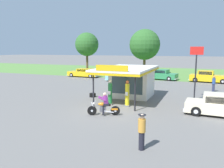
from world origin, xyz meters
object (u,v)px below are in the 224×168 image
object	(u,v)px
parked_car_back_row_centre_right	(159,75)
motorcycle_with_rider	(104,106)
parked_car_back_row_centre	(123,77)
bystander_chatting_near_pumps	(214,84)
gas_pump_nearside	(110,93)
spare_tire_stack	(93,95)
bystander_standing_back_lot	(142,131)
gas_pump_offside	(127,94)
parked_car_back_row_far_right	(84,73)
roadside_pole_sign	(196,64)
featured_classic_sedan	(222,106)
parked_car_second_row_spare	(209,77)

from	to	relation	value
parked_car_back_row_centre_right	motorcycle_with_rider	bearing A→B (deg)	-90.81
parked_car_back_row_centre	bystander_chatting_near_pumps	distance (m)	12.29
gas_pump_nearside	spare_tire_stack	xyz separation A→B (m)	(-2.68, 2.17, -0.76)
parked_car_back_row_centre_right	bystander_standing_back_lot	distance (m)	24.90
gas_pump_offside	gas_pump_nearside	bearing A→B (deg)	-180.00
parked_car_back_row_far_right	parked_car_back_row_centre	bearing A→B (deg)	-19.78
roadside_pole_sign	featured_classic_sedan	bearing A→B (deg)	-66.11
gas_pump_nearside	gas_pump_offside	xyz separation A→B (m)	(1.47, 0.00, 0.02)
featured_classic_sedan	parked_car_back_row_centre_right	world-z (taller)	parked_car_back_row_centre_right
spare_tire_stack	roadside_pole_sign	bearing A→B (deg)	12.28
motorcycle_with_rider	parked_car_second_row_spare	bearing A→B (deg)	70.13
motorcycle_with_rider	bystander_standing_back_lot	xyz separation A→B (m)	(3.72, -4.33, 0.24)
gas_pump_nearside	parked_car_second_row_spare	world-z (taller)	gas_pump_nearside
parked_car_back_row_far_right	parked_car_back_row_centre_right	xyz separation A→B (m)	(12.23, 1.35, 0.05)
parked_car_back_row_far_right	parked_car_back_row_centre_right	size ratio (longest dim) A/B	0.98
bystander_chatting_near_pumps	roadside_pole_sign	distance (m)	5.74
featured_classic_sedan	parked_car_second_row_spare	world-z (taller)	parked_car_second_row_spare
gas_pump_offside	bystander_standing_back_lot	distance (m)	7.87
gas_pump_nearside	spare_tire_stack	size ratio (longest dim) A/B	3.41
parked_car_back_row_centre	spare_tire_stack	world-z (taller)	parked_car_back_row_centre
parked_car_back_row_centre_right	parked_car_back_row_centre	bearing A→B (deg)	-137.10
featured_classic_sedan	parked_car_back_row_centre_right	distance (m)	18.90
gas_pump_nearside	roadside_pole_sign	size ratio (longest dim) A/B	0.43
bystander_chatting_near_pumps	spare_tire_stack	size ratio (longest dim) A/B	2.88
gas_pump_offside	bystander_chatting_near_pumps	size ratio (longest dim) A/B	1.20
parked_car_second_row_spare	parked_car_back_row_far_right	distance (m)	19.10
parked_car_back_row_centre_right	bystander_standing_back_lot	xyz separation A→B (m)	(3.43, -24.66, 0.19)
parked_car_back_row_centre	spare_tire_stack	distance (m)	11.11
motorcycle_with_rider	parked_car_back_row_far_right	world-z (taller)	motorcycle_with_rider
parked_car_back_row_centre	bystander_standing_back_lot	distance (m)	21.98
gas_pump_nearside	bystander_chatting_near_pumps	size ratio (longest dim) A/B	1.18
gas_pump_offside	parked_car_back_row_far_right	world-z (taller)	gas_pump_offside
roadside_pole_sign	spare_tire_stack	xyz separation A→B (m)	(-9.07, -1.97, -3.06)
featured_classic_sedan	parked_car_back_row_centre_right	bearing A→B (deg)	112.44
parked_car_second_row_spare	spare_tire_stack	bearing A→B (deg)	-125.83
parked_car_back_row_centre	parked_car_back_row_far_right	xyz separation A→B (m)	(-7.77, 2.79, -0.05)
parked_car_back_row_centre_right	spare_tire_stack	xyz separation A→B (m)	(-3.73, -15.22, -0.52)
gas_pump_offside	roadside_pole_sign	bearing A→B (deg)	40.11
featured_classic_sedan	bystander_chatting_near_pumps	size ratio (longest dim) A/B	2.94
motorcycle_with_rider	featured_classic_sedan	size ratio (longest dim) A/B	0.42
parked_car_back_row_centre_right	bystander_standing_back_lot	world-z (taller)	bystander_standing_back_lot
gas_pump_nearside	parked_car_back_row_far_right	xyz separation A→B (m)	(-11.19, 16.03, -0.29)
parked_car_second_row_spare	roadside_pole_sign	world-z (taller)	roadside_pole_sign
parked_car_back_row_centre	bystander_standing_back_lot	world-z (taller)	bystander_standing_back_lot
featured_classic_sedan	parked_car_second_row_spare	distance (m)	16.92
parked_car_back_row_centre	parked_car_second_row_spare	world-z (taller)	parked_car_second_row_spare
gas_pump_nearside	parked_car_second_row_spare	xyz separation A→B (m)	(7.90, 16.83, -0.21)
gas_pump_offside	motorcycle_with_rider	xyz separation A→B (m)	(-0.71, -2.95, -0.30)
motorcycle_with_rider	parked_car_back_row_far_right	size ratio (longest dim) A/B	0.38
featured_classic_sedan	parked_car_back_row_centre_right	xyz separation A→B (m)	(-7.22, 17.47, 0.03)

